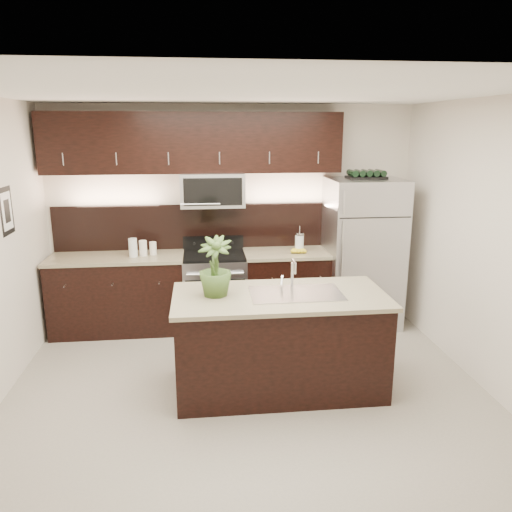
{
  "coord_description": "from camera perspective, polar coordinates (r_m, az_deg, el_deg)",
  "views": [
    {
      "loc": [
        -0.4,
        -4.2,
        2.42
      ],
      "look_at": [
        0.13,
        0.55,
        1.19
      ],
      "focal_mm": 35.0,
      "sensor_mm": 36.0,
      "label": 1
    }
  ],
  "objects": [
    {
      "name": "plant",
      "position": [
        4.5,
        -4.72,
        -1.22
      ],
      "size": [
        0.37,
        0.37,
        0.54
      ],
      "primitive_type": "imported",
      "rotation": [
        0.0,
        0.0,
        -0.23
      ],
      "color": "#375221",
      "rests_on": "island"
    },
    {
      "name": "upper_fixtures",
      "position": [
        6.04,
        -6.84,
        11.69
      ],
      "size": [
        3.49,
        0.4,
        1.66
      ],
      "color": "black",
      "rests_on": "counter_run"
    },
    {
      "name": "canisters",
      "position": [
        6.07,
        -13.05,
        0.9
      ],
      "size": [
        0.32,
        0.17,
        0.22
      ],
      "rotation": [
        0.0,
        0.0,
        0.35
      ],
      "color": "silver",
      "rests_on": "counter_run"
    },
    {
      "name": "sink_faucet",
      "position": [
        4.62,
        4.59,
        -4.1
      ],
      "size": [
        0.84,
        0.5,
        0.28
      ],
      "color": "silver",
      "rests_on": "island"
    },
    {
      "name": "french_press",
      "position": [
        6.11,
        4.97,
        1.52
      ],
      "size": [
        0.11,
        0.11,
        0.32
      ],
      "rotation": [
        0.0,
        0.0,
        0.29
      ],
      "color": "silver",
      "rests_on": "counter_run"
    },
    {
      "name": "ground",
      "position": [
        4.86,
        -0.89,
        -15.41
      ],
      "size": [
        4.5,
        4.5,
        0.0
      ],
      "primitive_type": "plane",
      "color": "gray",
      "rests_on": "ground"
    },
    {
      "name": "bananas",
      "position": [
        6.09,
        4.35,
        0.64
      ],
      "size": [
        0.22,
        0.18,
        0.06
      ],
      "primitive_type": "ellipsoid",
      "rotation": [
        0.0,
        0.0,
        -0.13
      ],
      "color": "gold",
      "rests_on": "counter_run"
    },
    {
      "name": "island",
      "position": [
        4.76,
        2.69,
        -9.74
      ],
      "size": [
        1.96,
        0.96,
        0.94
      ],
      "color": "black",
      "rests_on": "ground"
    },
    {
      "name": "counter_run",
      "position": [
        6.2,
        -6.63,
        -3.98
      ],
      "size": [
        3.51,
        0.65,
        0.94
      ],
      "color": "black",
      "rests_on": "ground"
    },
    {
      "name": "refrigerator",
      "position": [
        6.34,
        12.02,
        0.37
      ],
      "size": [
        0.88,
        0.8,
        1.83
      ],
      "primitive_type": "cube",
      "color": "#B2B2B7",
      "rests_on": "ground"
    },
    {
      "name": "wine_rack",
      "position": [
        6.18,
        12.49,
        9.07
      ],
      "size": [
        0.45,
        0.28,
        0.11
      ],
      "color": "black",
      "rests_on": "refrigerator"
    },
    {
      "name": "room_walls",
      "position": [
        4.23,
        -2.43,
        4.57
      ],
      "size": [
        4.52,
        4.02,
        2.71
      ],
      "color": "beige",
      "rests_on": "ground"
    }
  ]
}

